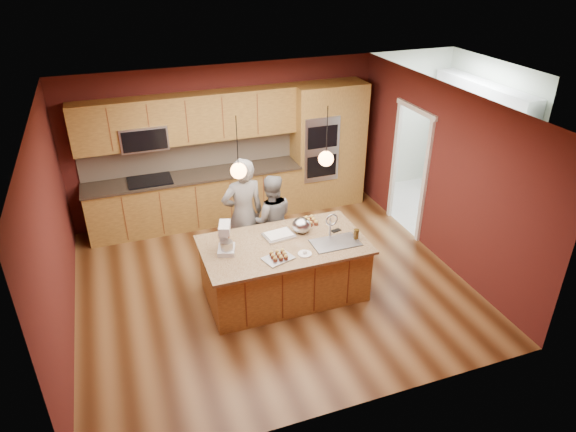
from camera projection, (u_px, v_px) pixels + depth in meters
name	position (u px, v px, depth m)	size (l,w,h in m)	color
floor	(271.00, 282.00, 7.65)	(5.50, 5.50, 0.00)	#462510
ceiling	(267.00, 104.00, 6.37)	(5.50, 5.50, 0.00)	silver
wall_back	(226.00, 142.00, 9.08)	(5.50, 5.50, 0.00)	#4F1A17
wall_front	(349.00, 311.00, 4.94)	(5.50, 5.50, 0.00)	#4F1A17
wall_left	(53.00, 236.00, 6.19)	(5.00, 5.00, 0.00)	#4F1A17
wall_right	(440.00, 174.00, 7.83)	(5.00, 5.00, 0.00)	#4F1A17
cabinet_run	(192.00, 171.00, 8.84)	(3.74, 0.64, 2.30)	brown
oven_column	(328.00, 146.00, 9.47)	(1.30, 0.62, 2.30)	brown
doorway_trim	(409.00, 172.00, 8.63)	(0.08, 1.11, 2.20)	white
laundry_room	(483.00, 104.00, 9.02)	(2.60, 2.70, 2.70)	beige
pendant_left	(239.00, 171.00, 6.30)	(0.20, 0.20, 0.80)	black
pendant_right	(326.00, 158.00, 6.65)	(0.20, 0.20, 0.80)	black
island	(285.00, 268.00, 7.22)	(2.26, 1.27, 1.21)	brown
person_left	(243.00, 215.00, 7.63)	(0.65, 0.43, 1.79)	black
person_right	(271.00, 220.00, 7.84)	(0.71, 0.55, 1.46)	slate
stand_mixer	(226.00, 240.00, 6.77)	(0.30, 0.35, 0.42)	silver
sheet_cake	(279.00, 235.00, 7.18)	(0.46, 0.36, 0.05)	silver
cooling_rack	(278.00, 258.00, 6.68)	(0.38, 0.27, 0.02)	#B0B2B8
mixing_bowl	(301.00, 225.00, 7.26)	(0.27, 0.27, 0.23)	#B5B8BD
plate	(305.00, 254.00, 6.78)	(0.19, 0.19, 0.01)	white
tumbler	(356.00, 234.00, 7.10)	(0.07, 0.07, 0.15)	#37260C
phone	(336.00, 230.00, 7.33)	(0.14, 0.08, 0.01)	black
cupcakes_left	(223.00, 235.00, 7.17)	(0.15, 0.15, 0.07)	gold
cupcakes_rack	(279.00, 255.00, 6.68)	(0.23, 0.23, 0.07)	gold
cupcakes_right	(311.00, 220.00, 7.53)	(0.17, 0.25, 0.08)	gold
washer	(473.00, 187.00, 9.37)	(0.64, 0.67, 1.04)	silver
dryer	(450.00, 173.00, 10.02)	(0.60, 0.62, 0.96)	silver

